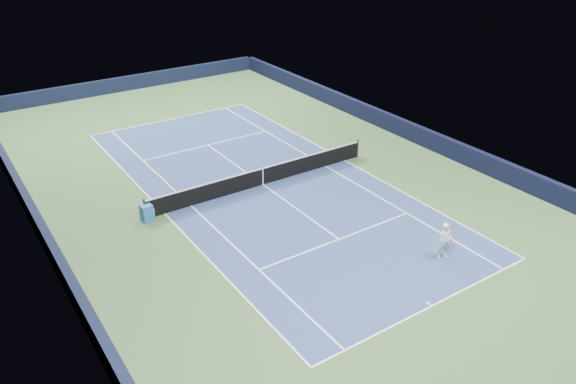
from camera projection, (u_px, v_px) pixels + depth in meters
ground at (263, 185)px, 29.37m from camera, size 40.00×40.00×0.00m
wall_far at (130, 83)px, 43.70m from camera, size 22.00×0.35×1.10m
wall_right at (413, 132)px, 34.45m from camera, size 0.35×40.00×1.10m
wall_left at (45, 237)px, 23.78m from camera, size 0.35×40.00×1.10m
court_surface at (263, 185)px, 29.37m from camera, size 10.97×23.77×0.01m
baseline_far at (172, 119)px, 38.11m from camera, size 10.97×0.08×0.00m
baseline_near at (432, 306)px, 20.62m from camera, size 10.97×0.08×0.00m
sideline_doubles_right at (345, 160)px, 32.07m from camera, size 0.08×23.77×0.00m
sideline_doubles_left at (165, 214)px, 26.66m from camera, size 0.08×23.77×0.00m
sideline_singles_right at (326, 166)px, 31.39m from camera, size 0.08×23.77×0.00m
sideline_singles_left at (191, 206)px, 27.34m from camera, size 0.08×23.77×0.00m
service_line_far at (208, 145)px, 34.07m from camera, size 8.23×0.08×0.00m
service_line_near at (339, 239)px, 24.66m from camera, size 8.23×0.08×0.00m
center_service_line at (263, 185)px, 29.37m from camera, size 0.08×12.80×0.00m
center_mark_far at (172, 120)px, 38.00m from camera, size 0.08×0.30×0.00m
center_mark_near at (429, 304)px, 20.73m from camera, size 0.08×0.30×0.00m
tennis_net at (263, 176)px, 29.13m from camera, size 12.90×0.10×1.07m
sponsor_cube at (147, 213)px, 25.90m from camera, size 0.59×0.51×0.82m
tennis_player at (445, 241)px, 23.07m from camera, size 0.80×1.30×2.13m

